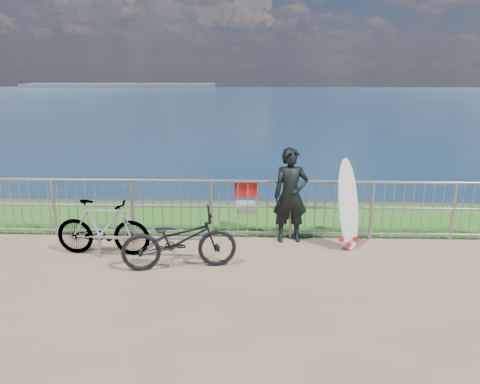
{
  "coord_description": "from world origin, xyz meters",
  "views": [
    {
      "loc": [
        0.32,
        -6.78,
        3.18
      ],
      "look_at": [
        0.06,
        1.2,
        1.0
      ],
      "focal_mm": 35.0,
      "sensor_mm": 36.0,
      "label": 1
    }
  ],
  "objects_px": {
    "surfboard": "(348,208)",
    "bicycle_far": "(103,227)",
    "bicycle_near": "(179,240)",
    "surfer": "(291,195)"
  },
  "relations": [
    {
      "from": "surfer",
      "to": "surfboard",
      "type": "xyz_separation_m",
      "value": [
        0.99,
        -0.32,
        -0.13
      ]
    },
    {
      "from": "bicycle_near",
      "to": "bicycle_far",
      "type": "height_order",
      "value": "bicycle_far"
    },
    {
      "from": "surfer",
      "to": "bicycle_far",
      "type": "xyz_separation_m",
      "value": [
        -3.25,
        -0.76,
        -0.39
      ]
    },
    {
      "from": "bicycle_far",
      "to": "bicycle_near",
      "type": "bearing_deg",
      "value": -107.2
    },
    {
      "from": "bicycle_near",
      "to": "bicycle_far",
      "type": "relative_size",
      "value": 1.12
    },
    {
      "from": "surfboard",
      "to": "bicycle_near",
      "type": "relative_size",
      "value": 0.89
    },
    {
      "from": "surfboard",
      "to": "bicycle_far",
      "type": "height_order",
      "value": "surfboard"
    },
    {
      "from": "surfboard",
      "to": "bicycle_near",
      "type": "distance_m",
      "value": 3.01
    },
    {
      "from": "bicycle_near",
      "to": "bicycle_far",
      "type": "xyz_separation_m",
      "value": [
        -1.4,
        0.51,
        0.01
      ]
    },
    {
      "from": "surfboard",
      "to": "bicycle_far",
      "type": "distance_m",
      "value": 4.27
    }
  ]
}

